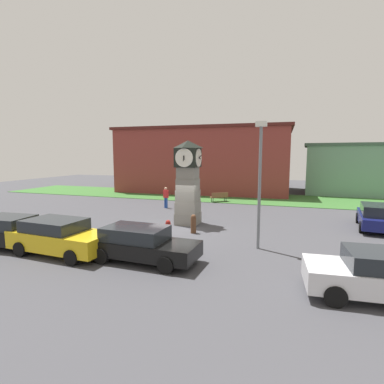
% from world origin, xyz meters
% --- Properties ---
extents(ground_plane, '(75.30, 75.30, 0.00)m').
position_xyz_m(ground_plane, '(0.00, 0.00, 0.00)').
color(ground_plane, '#424247').
extents(clock_tower, '(1.79, 1.68, 5.19)m').
position_xyz_m(clock_tower, '(0.19, 1.44, 2.64)').
color(clock_tower, slate).
rests_on(clock_tower, ground_plane).
extents(bollard_near_tower, '(0.30, 0.30, 1.05)m').
position_xyz_m(bollard_near_tower, '(1.20, -0.54, 0.53)').
color(bollard_near_tower, brown).
rests_on(bollard_near_tower, ground_plane).
extents(bollard_mid_row, '(0.29, 0.29, 0.93)m').
position_xyz_m(bollard_mid_row, '(0.22, -1.82, 0.47)').
color(bollard_mid_row, maroon).
rests_on(bollard_mid_row, ground_plane).
extents(car_navy_sedan, '(4.08, 2.14, 1.47)m').
position_xyz_m(car_navy_sedan, '(-6.08, -5.70, 0.75)').
color(car_navy_sedan, black).
rests_on(car_navy_sedan, ground_plane).
extents(car_near_tower, '(4.63, 2.23, 1.53)m').
position_xyz_m(car_near_tower, '(-3.24, -5.73, 0.79)').
color(car_near_tower, gold).
rests_on(car_near_tower, ground_plane).
extents(car_by_building, '(4.62, 2.03, 1.42)m').
position_xyz_m(car_by_building, '(0.54, -5.40, 0.73)').
color(car_by_building, black).
rests_on(car_by_building, ground_plane).
extents(car_far_lot, '(2.37, 4.54, 1.48)m').
position_xyz_m(car_far_lot, '(11.10, 3.62, 0.75)').
color(car_far_lot, navy).
rests_on(car_far_lot, ground_plane).
extents(car_silver_hatch, '(4.06, 2.15, 1.48)m').
position_xyz_m(car_silver_hatch, '(8.82, -6.04, 0.76)').
color(car_silver_hatch, silver).
rests_on(car_silver_hatch, ground_plane).
extents(bench, '(1.61, 1.36, 0.90)m').
position_xyz_m(bench, '(0.03, 10.56, 0.52)').
color(bench, brown).
rests_on(bench, ground_plane).
extents(pedestrian_near_bench, '(0.46, 0.38, 1.71)m').
position_xyz_m(pedestrian_near_bench, '(-3.37, 6.19, 0.98)').
color(pedestrian_near_bench, '#264CA5').
rests_on(pedestrian_near_bench, ground_plane).
extents(street_lamp_near_road, '(0.50, 0.24, 5.80)m').
position_xyz_m(street_lamp_near_road, '(4.91, -2.21, 3.38)').
color(street_lamp_near_road, slate).
rests_on(street_lamp_near_road, ground_plane).
extents(warehouse_blue_far, '(19.94, 12.25, 7.36)m').
position_xyz_m(warehouse_blue_far, '(-3.61, 19.41, 3.69)').
color(warehouse_blue_far, maroon).
rests_on(warehouse_blue_far, ground_plane).
extents(grass_verge_far, '(45.18, 7.70, 0.04)m').
position_xyz_m(grass_verge_far, '(-2.45, 13.81, 0.02)').
color(grass_verge_far, '#386B2D').
rests_on(grass_verge_far, ground_plane).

